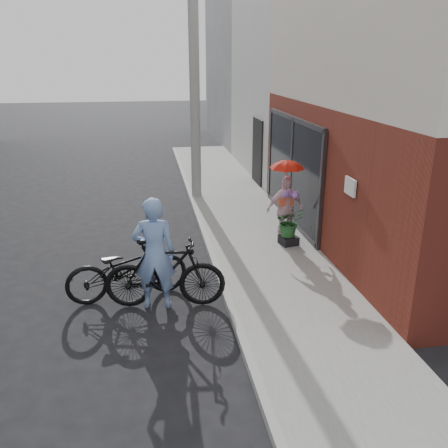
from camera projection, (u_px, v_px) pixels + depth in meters
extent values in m
plane|color=black|center=(171.00, 300.00, 8.10)|extent=(80.00, 80.00, 0.00)
cube|color=gray|center=(263.00, 246.00, 10.26)|extent=(2.20, 24.00, 0.12)
cube|color=#9E9E99|center=(210.00, 250.00, 10.09)|extent=(0.12, 24.00, 0.12)
cube|color=black|center=(292.00, 170.00, 11.39)|extent=(0.06, 3.80, 2.40)
cube|color=white|center=(350.00, 187.00, 8.17)|extent=(0.04, 0.40, 0.30)
cube|color=silver|center=(360.00, 71.00, 16.42)|extent=(8.00, 6.00, 7.00)
cube|color=gray|center=(298.00, 67.00, 22.94)|extent=(8.00, 8.00, 7.00)
cylinder|color=#9E9E99|center=(194.00, 74.00, 12.69)|extent=(0.28, 0.28, 7.00)
imported|color=#789BD6|center=(154.00, 254.00, 7.61)|extent=(0.73, 0.52, 1.89)
imported|color=black|center=(127.00, 268.00, 8.03)|extent=(2.16, 1.10, 1.08)
imported|color=black|center=(165.00, 273.00, 7.73)|extent=(2.03, 0.78, 1.19)
imported|color=silver|center=(285.00, 209.00, 10.14)|extent=(0.91, 0.50, 1.46)
imported|color=red|center=(287.00, 162.00, 9.79)|extent=(0.70, 0.70, 0.61)
cube|color=black|center=(288.00, 240.00, 10.19)|extent=(0.42, 0.42, 0.18)
imported|color=#235828|center=(289.00, 221.00, 10.05)|extent=(0.60, 0.52, 0.66)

